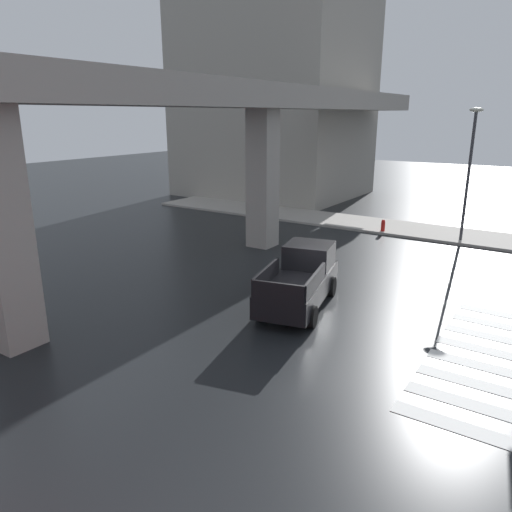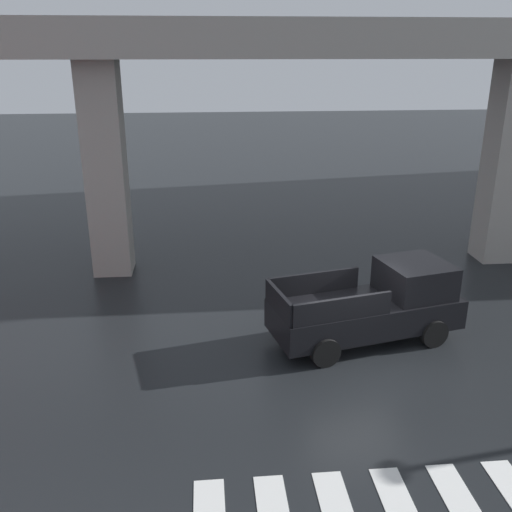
% 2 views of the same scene
% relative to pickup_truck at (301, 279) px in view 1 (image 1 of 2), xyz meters
% --- Properties ---
extents(ground_plane, '(120.00, 120.00, 0.00)m').
position_rel_pickup_truck_xyz_m(ground_plane, '(-0.74, -0.95, -0.99)').
color(ground_plane, black).
extents(crosswalk_stripes, '(8.25, 2.80, 0.01)m').
position_rel_pickup_truck_xyz_m(crosswalk_stripes, '(-0.74, -6.49, -0.98)').
color(crosswalk_stripes, silver).
rests_on(crosswalk_stripes, ground).
extents(elevated_overpass, '(54.85, 2.60, 8.39)m').
position_rel_pickup_truck_xyz_m(elevated_overpass, '(-0.74, 5.76, 6.28)').
color(elevated_overpass, '#9E9991').
rests_on(elevated_overpass, ground).
extents(office_building, '(11.90, 14.38, 31.45)m').
position_rel_pickup_truck_xyz_m(office_building, '(22.18, 14.75, 14.74)').
color(office_building, gray).
rests_on(office_building, ground).
extents(sidewalk_east, '(4.00, 36.00, 0.15)m').
position_rel_pickup_truck_xyz_m(sidewalk_east, '(14.24, 1.05, -0.91)').
color(sidewalk_east, '#9E9991').
rests_on(sidewalk_east, ground).
extents(pickup_truck, '(5.40, 3.00, 2.08)m').
position_rel_pickup_truck_xyz_m(pickup_truck, '(0.00, 0.00, 0.00)').
color(pickup_truck, black).
rests_on(pickup_truck, ground).
extents(street_lamp_near_corner, '(0.44, 0.70, 7.24)m').
position_rel_pickup_truck_xyz_m(street_lamp_near_corner, '(13.04, -3.13, 3.57)').
color(street_lamp_near_corner, '#38383D').
rests_on(street_lamp_near_corner, ground).
extents(fire_hydrant, '(0.24, 0.24, 0.85)m').
position_rel_pickup_truck_xyz_m(fire_hydrant, '(12.64, 1.21, -0.56)').
color(fire_hydrant, red).
rests_on(fire_hydrant, ground).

